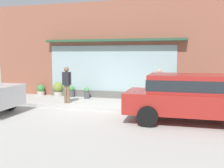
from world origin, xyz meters
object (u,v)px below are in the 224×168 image
object	(u,v)px
pedestrian_with_handbag	(159,85)
pedestrian_passerby	(67,82)
potted_plant_window_center	(200,95)
potted_plant_doorstep	(58,89)
potted_plant_by_entrance	(71,91)
potted_plant_trailing_edge	(146,91)
parked_car_red	(191,95)
potted_plant_window_right	(41,90)
fire_hydrant	(142,97)
potted_plant_near_hydrant	(87,93)

from	to	relation	value
pedestrian_with_handbag	pedestrian_passerby	size ratio (longest dim) A/B	0.97
pedestrian_with_handbag	potted_plant_window_center	xyz separation A→B (m)	(1.74, 1.17, -0.52)
pedestrian_passerby	potted_plant_doorstep	world-z (taller)	pedestrian_passerby
potted_plant_window_center	potted_plant_by_entrance	xyz separation A→B (m)	(-6.59, 0.29, -0.14)
pedestrian_with_handbag	potted_plant_trailing_edge	size ratio (longest dim) A/B	1.71
potted_plant_trailing_edge	potted_plant_by_entrance	xyz separation A→B (m)	(-4.06, 0.15, -0.17)
pedestrian_passerby	potted_plant_by_entrance	xyz separation A→B (m)	(-0.64, 1.84, -0.69)
potted_plant_trailing_edge	potted_plant_window_center	world-z (taller)	potted_plant_trailing_edge
potted_plant_doorstep	pedestrian_passerby	bearing A→B (deg)	-52.52
potted_plant_window_center	potted_plant_by_entrance	size ratio (longest dim) A/B	1.39
pedestrian_with_handbag	potted_plant_by_entrance	xyz separation A→B (m)	(-4.85, 1.46, -0.66)
potted_plant_by_entrance	parked_car_red	bearing A→B (deg)	-32.74
parked_car_red	potted_plant_trailing_edge	size ratio (longest dim) A/B	4.69
pedestrian_passerby	potted_plant_window_right	size ratio (longest dim) A/B	2.82
fire_hydrant	potted_plant_trailing_edge	size ratio (longest dim) A/B	0.93
pedestrian_with_handbag	potted_plant_window_right	world-z (taller)	pedestrian_with_handbag
fire_hydrant	potted_plant_doorstep	distance (m)	5.42
parked_car_red	potted_plant_window_center	size ratio (longest dim) A/B	5.35
potted_plant_trailing_edge	potted_plant_window_right	world-z (taller)	potted_plant_trailing_edge
potted_plant_by_entrance	potted_plant_window_right	bearing A→B (deg)	180.00
fire_hydrant	potted_plant_trailing_edge	bearing A→B (deg)	94.97
pedestrian_with_handbag	potted_plant_window_center	bearing A→B (deg)	122.76
potted_plant_near_hydrant	potted_plant_window_center	size ratio (longest dim) A/B	0.69
potted_plant_doorstep	potted_plant_window_right	xyz separation A→B (m)	(-1.02, -0.09, -0.09)
potted_plant_doorstep	potted_plant_window_center	world-z (taller)	potted_plant_window_center
parked_car_red	potted_plant_trailing_edge	distance (m)	4.43
fire_hydrant	pedestrian_passerby	bearing A→B (deg)	179.38
fire_hydrant	pedestrian_passerby	xyz separation A→B (m)	(-3.57, 0.04, 0.53)
potted_plant_doorstep	potted_plant_window_center	size ratio (longest dim) A/B	0.89
pedestrian_passerby	potted_plant_doorstep	size ratio (longest dim) A/B	2.26
potted_plant_doorstep	potted_plant_by_entrance	xyz separation A→B (m)	(0.84, -0.09, -0.09)
fire_hydrant	pedestrian_passerby	size ratio (longest dim) A/B	0.53
pedestrian_with_handbag	pedestrian_passerby	xyz separation A→B (m)	(-4.21, -0.38, 0.03)
pedestrian_with_handbag	potted_plant_window_right	bearing A→B (deg)	-103.50
pedestrian_passerby	potted_plant_trailing_edge	xyz separation A→B (m)	(3.42, 1.68, -0.52)
potted_plant_window_center	pedestrian_with_handbag	bearing A→B (deg)	-146.01
potted_plant_window_right	potted_plant_doorstep	bearing A→B (deg)	4.92
parked_car_red	potted_plant_near_hydrant	size ratio (longest dim) A/B	7.71
pedestrian_with_handbag	potted_plant_trailing_edge	distance (m)	1.60
potted_plant_doorstep	potted_plant_near_hydrant	size ratio (longest dim) A/B	1.27
fire_hydrant	parked_car_red	xyz separation A→B (m)	(2.00, -2.12, 0.46)
potted_plant_trailing_edge	fire_hydrant	bearing A→B (deg)	-85.03
pedestrian_with_handbag	potted_plant_window_center	world-z (taller)	pedestrian_with_handbag
potted_plant_trailing_edge	potted_plant_by_entrance	bearing A→B (deg)	177.83
pedestrian_passerby	potted_plant_window_right	xyz separation A→B (m)	(-2.50, 1.84, -0.68)
parked_car_red	fire_hydrant	bearing A→B (deg)	131.66
potted_plant_trailing_edge	potted_plant_window_right	distance (m)	5.93
parked_car_red	potted_plant_by_entrance	distance (m)	7.41
parked_car_red	pedestrian_passerby	bearing A→B (deg)	157.11
pedestrian_with_handbag	potted_plant_trailing_edge	world-z (taller)	pedestrian_with_handbag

